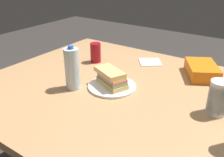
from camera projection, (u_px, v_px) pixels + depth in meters
dining_table at (120, 103)px, 1.30m from camera, size 1.42×1.18×0.75m
paper_plate at (112, 86)px, 1.27m from camera, size 0.24×0.24×0.01m
sandwich at (111, 78)px, 1.25m from camera, size 0.21×0.15×0.08m
soda_can_red at (96, 53)px, 1.57m from camera, size 0.07×0.07×0.12m
chip_bag at (202, 70)px, 1.39m from camera, size 0.24×0.27×0.07m
plastic_cup_stack at (218, 98)px, 1.03m from camera, size 0.08×0.08×0.15m
water_bottle_spare at (72, 69)px, 1.23m from camera, size 0.07×0.07×0.22m
paper_napkin at (150, 62)px, 1.58m from camera, size 0.18×0.18×0.01m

